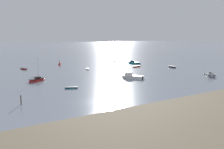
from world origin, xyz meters
The scene contains 17 objects.
ground_plane centered at (0.00, 0.00, 0.00)m, with size 800.00×800.00×0.00m, color gray.
mudflat_shore centered at (-2.58, -18.53, 0.10)m, with size 294.75×23.20×0.20m, color #7A6B51.
sailboat_moored_0 centered at (-0.94, 27.56, 0.27)m, with size 5.84×4.16×6.34m.
rowboat_moored_0 centered at (40.59, 37.21, 0.18)m, with size 4.45×2.24×0.67m.
rowboat_moored_1 centered at (37.78, 53.07, 0.18)m, with size 3.69×4.22×0.66m.
motorboat_moored_0 centered at (42.29, 6.54, 0.26)m, with size 5.01×5.58×1.92m.
rowboat_moored_3 centered at (47.17, 59.80, 0.20)m, with size 4.90×3.07×0.73m.
motorboat_moored_2 centered at (21.67, 17.50, 0.37)m, with size 4.83×6.86×2.48m.
rowboat_moored_4 centered at (1.92, 13.58, 0.13)m, with size 3.13×2.17×0.47m.
rowboat_moored_5 centered at (3.82, 54.31, 0.16)m, with size 2.00×3.94×0.59m.
motorboat_moored_3 centered at (47.06, 47.14, 0.28)m, with size 2.19×6.11×2.06m.
rowboat_moored_6 centered at (50.67, 28.75, 0.18)m, with size 2.39×4.47×0.67m.
rowboat_moored_7 centered at (21.68, 40.97, 0.13)m, with size 2.15×3.17×0.48m.
channel_buoy centered at (19.76, 59.95, 0.46)m, with size 0.90×0.90×2.30m.
mooring_post_near centered at (-11.59, 5.46, 0.82)m, with size 0.22×0.22×1.92m.
mooring_post_left centered at (15.65, 11.86, 0.80)m, with size 0.22×0.22×1.88m.
mooring_post_right centered at (10.14, 5.80, 0.53)m, with size 0.22×0.22×1.21m.
Camera 1 is at (-24.66, -40.43, 11.70)m, focal length 43.63 mm.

